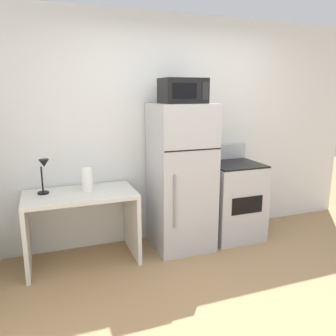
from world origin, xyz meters
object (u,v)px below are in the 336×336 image
at_px(oven_range, 233,200).
at_px(refrigerator, 181,177).
at_px(desk, 81,214).
at_px(desk_lamp, 44,171).
at_px(paper_towel_roll, 87,179).
at_px(microwave, 183,91).

bearing_deg(oven_range, refrigerator, -178.71).
relative_size(desk, desk_lamp, 3.15).
xyz_separation_m(desk, desk_lamp, (-0.33, 0.08, 0.47)).
bearing_deg(desk, oven_range, 0.39).
bearing_deg(refrigerator, desk_lamp, 176.62).
bearing_deg(paper_towel_roll, microwave, -3.93).
height_order(desk, desk_lamp, desk_lamp).
height_order(desk, oven_range, oven_range).
relative_size(paper_towel_roll, refrigerator, 0.15).
bearing_deg(oven_range, paper_towel_roll, 178.87).
xyz_separation_m(desk_lamp, paper_towel_roll, (0.41, -0.04, -0.12)).
xyz_separation_m(desk, microwave, (1.11, -0.02, 1.24)).
height_order(refrigerator, microwave, microwave).
height_order(paper_towel_roll, microwave, microwave).
bearing_deg(oven_range, microwave, -176.96).
xyz_separation_m(paper_towel_roll, microwave, (1.02, -0.07, 0.89)).
height_order(refrigerator, oven_range, refrigerator).
distance_m(desk, microwave, 1.66).
height_order(paper_towel_roll, refrigerator, refrigerator).
relative_size(refrigerator, oven_range, 1.48).
relative_size(desk, refrigerator, 0.68).
distance_m(microwave, oven_range, 1.47).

